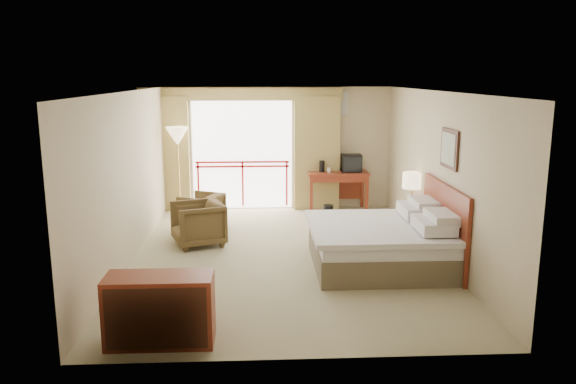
{
  "coord_description": "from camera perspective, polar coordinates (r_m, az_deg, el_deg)",
  "views": [
    {
      "loc": [
        -0.41,
        -8.94,
        2.95
      ],
      "look_at": [
        0.06,
        0.4,
        1.0
      ],
      "focal_mm": 35.0,
      "sensor_mm": 36.0,
      "label": 1
    }
  ],
  "objects": [
    {
      "name": "side_table",
      "position": [
        10.95,
        -9.59,
        -1.99
      ],
      "size": [
        0.5,
        0.5,
        0.54
      ],
      "rotation": [
        0.0,
        0.0,
        0.27
      ],
      "color": "black",
      "rests_on": "floor"
    },
    {
      "name": "armchair_far",
      "position": [
        11.3,
        -8.73,
        -3.48
      ],
      "size": [
        0.97,
        0.96,
        0.67
      ],
      "primitive_type": "imported",
      "rotation": [
        0.0,
        0.0,
        -2.02
      ],
      "color": "#47371F",
      "rests_on": "floor"
    },
    {
      "name": "armchair_near",
      "position": [
        10.12,
        -9.06,
        -5.3
      ],
      "size": [
        1.08,
        1.06,
        0.77
      ],
      "primitive_type": "imported",
      "rotation": [
        0.0,
        0.0,
        -1.22
      ],
      "color": "#47371F",
      "rests_on": "floor"
    },
    {
      "name": "framed_art",
      "position": [
        8.9,
        16.06,
        4.23
      ],
      "size": [
        0.04,
        0.72,
        0.6
      ],
      "color": "black",
      "rests_on": "wall_right"
    },
    {
      "name": "bed",
      "position": [
        8.94,
        9.58,
        -5.11
      ],
      "size": [
        2.13,
        2.06,
        0.97
      ],
      "color": "brown",
      "rests_on": "floor"
    },
    {
      "name": "balcony_railing",
      "position": [
        12.59,
        -4.64,
        1.98
      ],
      "size": [
        2.09,
        0.03,
        1.02
      ],
      "color": "#AF0F10",
      "rests_on": "wall_back"
    },
    {
      "name": "curtain_left",
      "position": [
        12.58,
        -12.24,
        3.76
      ],
      "size": [
        1.0,
        0.26,
        2.5
      ],
      "primitive_type": "cube",
      "color": "olive",
      "rests_on": "wall_back"
    },
    {
      "name": "wastebasket",
      "position": [
        11.88,
        4.11,
        -1.96
      ],
      "size": [
        0.21,
        0.21,
        0.26
      ],
      "primitive_type": "cylinder",
      "rotation": [
        0.0,
        0.0,
        0.0
      ],
      "color": "black",
      "rests_on": "floor"
    },
    {
      "name": "table_lamp",
      "position": [
        10.51,
        12.51,
        1.09
      ],
      "size": [
        0.36,
        0.36,
        0.63
      ],
      "rotation": [
        0.0,
        0.0,
        -0.38
      ],
      "color": "tan",
      "rests_on": "nightstand"
    },
    {
      "name": "wall_front",
      "position": [
        5.69,
        1.35,
        -4.55
      ],
      "size": [
        5.0,
        0.0,
        5.0
      ],
      "primitive_type": "plane",
      "rotation": [
        -1.57,
        0.0,
        0.0
      ],
      "color": "#C3B28B",
      "rests_on": "ground"
    },
    {
      "name": "valance",
      "position": [
        12.34,
        -4.79,
        9.9
      ],
      "size": [
        4.4,
        0.22,
        0.28
      ],
      "primitive_type": "cube",
      "color": "olive",
      "rests_on": "wall_back"
    },
    {
      "name": "nightstand",
      "position": [
        10.63,
        12.4,
        -3.04
      ],
      "size": [
        0.4,
        0.48,
        0.56
      ],
      "primitive_type": "cube",
      "rotation": [
        0.0,
        0.0,
        -0.02
      ],
      "color": "maroon",
      "rests_on": "floor"
    },
    {
      "name": "headboard",
      "position": [
        9.12,
        15.57,
        -3.26
      ],
      "size": [
        0.06,
        2.1,
        1.3
      ],
      "primitive_type": "cube",
      "color": "maroon",
      "rests_on": "wall_right"
    },
    {
      "name": "cup",
      "position": [
        12.31,
        4.18,
        2.24
      ],
      "size": [
        0.08,
        0.08,
        0.11
      ],
      "primitive_type": "cylinder",
      "rotation": [
        0.0,
        0.0,
        0.03
      ],
      "color": "white",
      "rests_on": "desk"
    },
    {
      "name": "hvac_vent",
      "position": [
        12.55,
        4.99,
        9.01
      ],
      "size": [
        0.5,
        0.04,
        0.5
      ],
      "primitive_type": "cube",
      "color": "silver",
      "rests_on": "wall_back"
    },
    {
      "name": "balcony_door",
      "position": [
        12.55,
        -4.67,
        3.74
      ],
      "size": [
        2.4,
        0.0,
        2.4
      ],
      "primitive_type": "plane",
      "rotation": [
        1.57,
        0.0,
        0.0
      ],
      "color": "white",
      "rests_on": "wall_back"
    },
    {
      "name": "tv",
      "position": [
        12.4,
        6.46,
        2.93
      ],
      "size": [
        0.43,
        0.34,
        0.39
      ],
      "rotation": [
        0.0,
        0.0,
        -0.25
      ],
      "color": "black",
      "rests_on": "desk"
    },
    {
      "name": "coffee_maker",
      "position": [
        12.33,
        3.46,
        2.61
      ],
      "size": [
        0.12,
        0.12,
        0.25
      ],
      "primitive_type": "cylinder",
      "rotation": [
        0.0,
        0.0,
        -0.07
      ],
      "color": "black",
      "rests_on": "desk"
    },
    {
      "name": "dresser",
      "position": [
        6.52,
        -12.88,
        -11.58
      ],
      "size": [
        1.19,
        0.5,
        0.79
      ],
      "rotation": [
        0.0,
        0.0,
        -0.02
      ],
      "color": "maroon",
      "rests_on": "floor"
    },
    {
      "name": "floor_lamp",
      "position": [
        12.0,
        -11.18,
        5.24
      ],
      "size": [
        0.48,
        0.48,
        1.89
      ],
      "rotation": [
        0.0,
        0.0,
        -0.08
      ],
      "color": "tan",
      "rests_on": "floor"
    },
    {
      "name": "ceiling",
      "position": [
        8.96,
        -0.28,
        10.19
      ],
      "size": [
        7.0,
        7.0,
        0.0
      ],
      "primitive_type": "plane",
      "rotation": [
        3.14,
        0.0,
        0.0
      ],
      "color": "white",
      "rests_on": "wall_back"
    },
    {
      "name": "book",
      "position": [
        10.91,
        -9.62,
        -1.1
      ],
      "size": [
        0.19,
        0.25,
        0.02
      ],
      "primitive_type": "imported",
      "rotation": [
        0.0,
        0.0,
        0.03
      ],
      "color": "white",
      "rests_on": "side_table"
    },
    {
      "name": "desk",
      "position": [
        12.48,
        5.01,
        1.24
      ],
      "size": [
        1.32,
        0.64,
        0.86
      ],
      "rotation": [
        0.0,
        0.0,
        0.02
      ],
      "color": "maroon",
      "rests_on": "floor"
    },
    {
      "name": "wall_back",
      "position": [
        12.55,
        -1.01,
        4.47
      ],
      "size": [
        5.0,
        0.0,
        5.0
      ],
      "primitive_type": "plane",
      "rotation": [
        1.57,
        0.0,
        0.0
      ],
      "color": "#C3B28B",
      "rests_on": "ground"
    },
    {
      "name": "floor",
      "position": [
        9.43,
        -0.27,
        -6.44
      ],
      "size": [
        7.0,
        7.0,
        0.0
      ],
      "primitive_type": "plane",
      "color": "#97906A",
      "rests_on": "ground"
    },
    {
      "name": "wall_left",
      "position": [
        9.32,
        -15.82,
        1.46
      ],
      "size": [
        0.0,
        7.0,
        7.0
      ],
      "primitive_type": "plane",
      "rotation": [
        1.57,
        0.0,
        1.57
      ],
      "color": "#C3B28B",
      "rests_on": "ground"
    },
    {
      "name": "phone",
      "position": [
        10.4,
        12.42,
        -1.53
      ],
      "size": [
        0.24,
        0.21,
        0.09
      ],
      "primitive_type": "cube",
      "rotation": [
        0.0,
        0.0,
        -0.36
      ],
      "color": "black",
      "rests_on": "nightstand"
    },
    {
      "name": "wall_right",
      "position": [
        9.54,
        14.91,
        1.74
      ],
      "size": [
        0.0,
        7.0,
        7.0
      ],
      "primitive_type": "plane",
      "rotation": [
        1.57,
        0.0,
        -1.57
      ],
      "color": "#C3B28B",
      "rests_on": "ground"
    },
    {
      "name": "curtain_right",
      "position": [
        12.47,
        2.93,
        3.95
      ],
      "size": [
        1.0,
        0.26,
        2.5
      ],
      "primitive_type": "cube",
      "color": "olive",
      "rests_on": "wall_back"
    }
  ]
}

